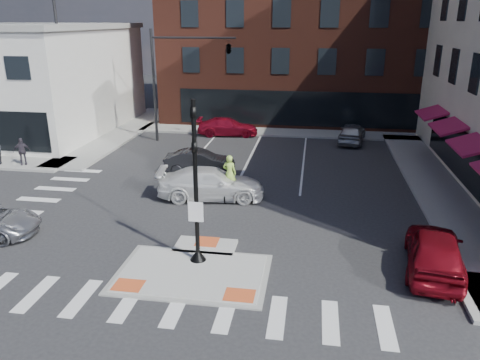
% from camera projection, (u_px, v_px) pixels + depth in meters
% --- Properties ---
extents(ground, '(120.00, 120.00, 0.00)m').
position_uv_depth(ground, '(196.00, 268.00, 17.10)').
color(ground, '#28282B').
rests_on(ground, ground).
extents(refuge_island, '(5.40, 4.65, 0.13)m').
position_uv_depth(refuge_island, '(194.00, 270.00, 16.84)').
color(refuge_island, gray).
rests_on(refuge_island, ground).
extents(sidewalk_nw, '(23.50, 20.50, 0.15)m').
position_uv_depth(sidewalk_nw, '(22.00, 144.00, 33.84)').
color(sidewalk_nw, gray).
rests_on(sidewalk_nw, ground).
extents(sidewalk_e, '(3.00, 24.00, 0.15)m').
position_uv_depth(sidewalk_e, '(440.00, 189.00, 24.81)').
color(sidewalk_e, gray).
rests_on(sidewalk_e, ground).
extents(sidewalk_n, '(26.00, 3.00, 0.15)m').
position_uv_depth(sidewalk_n, '(300.00, 132.00, 37.17)').
color(sidewalk_n, gray).
rests_on(sidewalk_n, ground).
extents(building_n, '(24.40, 18.40, 15.50)m').
position_uv_depth(building_n, '(308.00, 28.00, 43.98)').
color(building_n, '#56251B').
rests_on(building_n, ground).
extents(building_far_left, '(10.00, 12.00, 10.00)m').
position_uv_depth(building_far_left, '(259.00, 47.00, 64.61)').
color(building_far_left, slate).
rests_on(building_far_left, ground).
extents(building_far_right, '(12.00, 12.00, 12.00)m').
position_uv_depth(building_far_right, '(354.00, 39.00, 64.22)').
color(building_far_right, brown).
rests_on(building_far_right, ground).
extents(signal_pole, '(0.60, 0.60, 5.98)m').
position_uv_depth(signal_pole, '(196.00, 204.00, 16.70)').
color(signal_pole, black).
rests_on(signal_pole, refuge_island).
extents(mast_arm_signal, '(6.10, 2.24, 8.00)m').
position_uv_depth(mast_arm_signal, '(208.00, 56.00, 32.40)').
color(mast_arm_signal, black).
rests_on(mast_arm_signal, ground).
extents(red_sedan, '(2.62, 4.97, 1.61)m').
position_uv_depth(red_sedan, '(435.00, 251.00, 16.65)').
color(red_sedan, maroon).
rests_on(red_sedan, ground).
extents(white_pickup, '(5.58, 2.89, 1.55)m').
position_uv_depth(white_pickup, '(211.00, 184.00, 23.53)').
color(white_pickup, silver).
rests_on(white_pickup, ground).
extents(bg_car_dark, '(4.21, 1.77, 1.35)m').
position_uv_depth(bg_car_dark, '(199.00, 161.00, 27.53)').
color(bg_car_dark, black).
rests_on(bg_car_dark, ground).
extents(bg_car_silver, '(2.45, 4.55, 1.47)m').
position_uv_depth(bg_car_silver, '(352.00, 133.00, 34.19)').
color(bg_car_silver, '#A0A3A7').
rests_on(bg_car_silver, ground).
extents(bg_car_red, '(4.85, 2.39, 1.36)m').
position_uv_depth(bg_car_red, '(228.00, 127.00, 36.39)').
color(bg_car_red, maroon).
rests_on(bg_car_red, ground).
extents(cyclist, '(0.86, 1.91, 2.31)m').
position_uv_depth(cyclist, '(230.00, 185.00, 23.38)').
color(cyclist, '#3F3F44').
rests_on(cyclist, ground).
extents(pedestrian_b, '(1.04, 0.88, 1.67)m').
position_uv_depth(pedestrian_b, '(22.00, 151.00, 28.48)').
color(pedestrian_b, '#332E38').
rests_on(pedestrian_b, sidewalk_nw).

